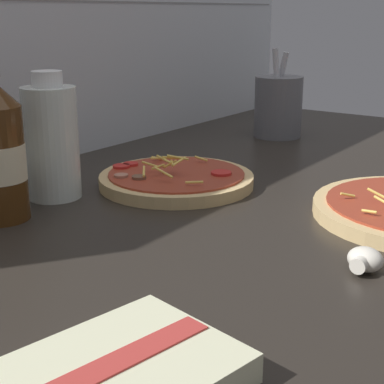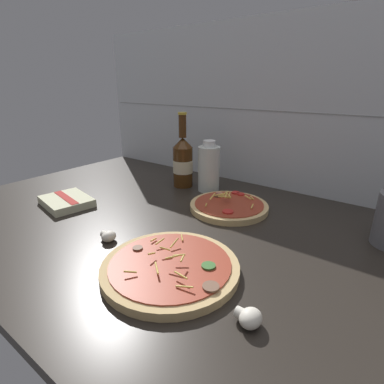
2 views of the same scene
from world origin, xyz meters
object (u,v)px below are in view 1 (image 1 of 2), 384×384
Objects in this scene: oil_bottle at (51,141)px; pizza_far at (176,179)px; utensil_crock at (278,106)px; mushroom_left at (365,260)px; dish_towel at (122,375)px.

pizza_far is at bearing -36.08° from oil_bottle.
utensil_crock reaches higher than pizza_far.
mushroom_left is 0.22× the size of dish_towel.
oil_bottle is 46.09cm from mushroom_left.
pizza_far is 6.06× the size of mushroom_left.
mushroom_left is at bearing -144.68° from utensil_crock.
oil_bottle is at bearing 143.92° from pizza_far.
oil_bottle is 48.43cm from dish_towel.
oil_bottle is 57.53cm from utensil_crock.
oil_bottle is 0.97× the size of utensil_crock.
pizza_far is at bearing 68.55° from mushroom_left.
utensil_crock is (57.20, -5.86, -1.77)cm from oil_bottle.
pizza_far reaches higher than dish_towel.
mushroom_left is at bearing -13.10° from dish_towel.
dish_towel is at bearing 166.90° from mushroom_left.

